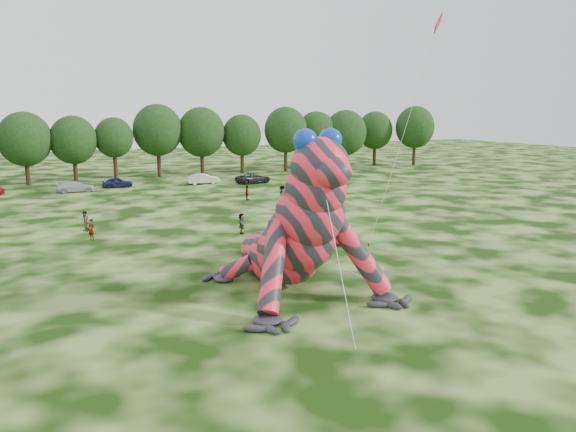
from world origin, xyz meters
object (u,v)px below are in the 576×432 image
at_px(car_3, 75,187).
at_px(tree_17, 415,136).
at_px(car_6, 253,178).
at_px(car_4, 117,182).
at_px(spectator_5, 242,224).
at_px(spectator_3, 247,193).
at_px(car_5, 203,179).
at_px(inflatable_gecko, 279,205).
at_px(tree_7, 26,149).
at_px(tree_8, 74,149).
at_px(tree_12, 242,144).
at_px(tree_11, 202,141).
at_px(spectator_1, 85,221).
at_px(car_7, 322,172).
at_px(spectator_0, 91,230).
at_px(spectator_2, 282,194).
at_px(tree_15, 345,139).
at_px(flying_kite, 433,41).
at_px(tree_10, 158,141).
at_px(tree_14, 316,140).
at_px(tree_13, 286,139).
at_px(tree_16, 375,138).
at_px(tree_9, 114,149).

bearing_deg(car_3, tree_17, -79.98).
bearing_deg(car_6, car_4, 66.15).
height_order(spectator_5, spectator_3, spectator_5).
relative_size(car_4, car_5, 0.89).
bearing_deg(inflatable_gecko, car_6, 67.66).
bearing_deg(tree_7, tree_8, 1.78).
distance_m(tree_12, car_5, 13.75).
height_order(tree_12, tree_17, tree_17).
xyz_separation_m(tree_11, spectator_1, (-20.29, -34.02, -4.20)).
height_order(tree_7, car_7, tree_7).
bearing_deg(spectator_5, spectator_0, 97.02).
height_order(car_6, spectator_3, spectator_3).
height_order(tree_11, spectator_1, tree_11).
height_order(car_6, spectator_2, spectator_2).
relative_size(tree_15, car_3, 2.15).
bearing_deg(flying_kite, tree_7, 116.36).
distance_m(flying_kite, tree_10, 52.33).
bearing_deg(flying_kite, tree_17, 52.60).
bearing_deg(tree_14, car_4, -164.95).
xyz_separation_m(tree_13, spectator_5, (-22.49, -39.26, -4.24)).
distance_m(tree_7, spectator_1, 33.06).
bearing_deg(tree_14, spectator_0, -136.33).
distance_m(flying_kite, tree_16, 61.23).
bearing_deg(car_4, tree_17, -77.29).
distance_m(tree_11, spectator_3, 25.45).
height_order(tree_10, tree_13, tree_10).
bearing_deg(tree_17, flying_kite, -127.40).
bearing_deg(tree_11, car_6, -74.46).
xyz_separation_m(tree_12, car_7, (9.13, -8.75, -3.79)).
relative_size(tree_17, spectator_5, 6.27).
height_order(car_3, spectator_0, spectator_0).
bearing_deg(car_5, tree_9, 48.18).
bearing_deg(spectator_1, car_4, 146.61).
height_order(tree_14, tree_17, tree_17).
distance_m(tree_8, spectator_5, 40.27).
distance_m(tree_9, spectator_3, 26.37).
bearing_deg(car_6, tree_13, -54.28).
bearing_deg(car_5, tree_13, -60.32).
xyz_separation_m(tree_10, car_4, (-7.36, -8.84, -4.61)).
xyz_separation_m(tree_16, car_5, (-34.65, -11.11, -3.99)).
bearing_deg(tree_13, tree_16, 6.99).
xyz_separation_m(tree_14, car_7, (-4.31, -9.74, -4.01)).
bearing_deg(tree_12, spectator_5, -111.09).
bearing_deg(tree_15, tree_12, -179.90).
relative_size(inflatable_gecko, tree_7, 1.88).
height_order(tree_12, spectator_2, tree_12).
bearing_deg(tree_17, spectator_5, -140.65).
xyz_separation_m(spectator_5, spectator_1, (-11.15, 6.30, 0.01)).
xyz_separation_m(inflatable_gecko, tree_11, (11.72, 52.99, 0.58)).
xyz_separation_m(tree_14, spectator_2, (-19.65, -28.84, -3.78)).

